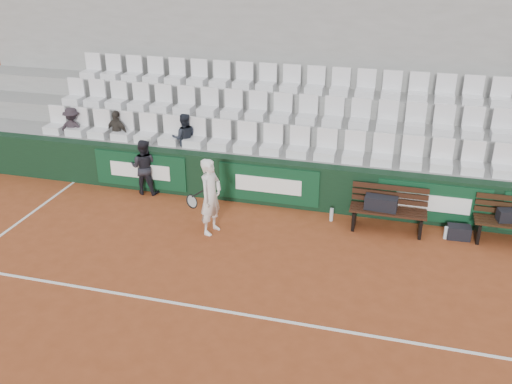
# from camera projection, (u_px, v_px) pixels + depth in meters

# --- Properties ---
(ground) EXTENTS (80.00, 80.00, 0.00)m
(ground) POSITION_uv_depth(u_px,v_px,m) (222.00, 311.00, 9.06)
(ground) COLOR #954421
(ground) RESTS_ON ground
(court_baseline) EXTENTS (18.00, 0.06, 0.01)m
(court_baseline) POSITION_uv_depth(u_px,v_px,m) (222.00, 311.00, 9.06)
(court_baseline) COLOR white
(court_baseline) RESTS_ON ground
(back_barrier) EXTENTS (18.00, 0.34, 1.00)m
(back_barrier) POSITION_uv_depth(u_px,v_px,m) (282.00, 184.00, 12.32)
(back_barrier) COLOR black
(back_barrier) RESTS_ON ground
(grandstand_tier_front) EXTENTS (18.00, 0.95, 1.00)m
(grandstand_tier_front) POSITION_uv_depth(u_px,v_px,m) (286.00, 172.00, 12.90)
(grandstand_tier_front) COLOR gray
(grandstand_tier_front) RESTS_ON ground
(grandstand_tier_mid) EXTENTS (18.00, 0.95, 1.45)m
(grandstand_tier_mid) POSITION_uv_depth(u_px,v_px,m) (294.00, 149.00, 13.63)
(grandstand_tier_mid) COLOR gray
(grandstand_tier_mid) RESTS_ON ground
(grandstand_tier_back) EXTENTS (18.00, 0.95, 1.90)m
(grandstand_tier_back) POSITION_uv_depth(u_px,v_px,m) (302.00, 127.00, 14.37)
(grandstand_tier_back) COLOR gray
(grandstand_tier_back) RESTS_ON ground
(grandstand_rear_wall) EXTENTS (18.00, 0.30, 4.40)m
(grandstand_rear_wall) POSITION_uv_depth(u_px,v_px,m) (308.00, 73.00, 14.39)
(grandstand_rear_wall) COLOR gray
(grandstand_rear_wall) RESTS_ON ground
(seat_row_front) EXTENTS (11.90, 0.44, 0.63)m
(seat_row_front) POSITION_uv_depth(u_px,v_px,m) (285.00, 141.00, 12.40)
(seat_row_front) COLOR silver
(seat_row_front) RESTS_ON grandstand_tier_front
(seat_row_mid) EXTENTS (11.90, 0.44, 0.63)m
(seat_row_mid) POSITION_uv_depth(u_px,v_px,m) (294.00, 109.00, 13.04)
(seat_row_mid) COLOR silver
(seat_row_mid) RESTS_ON grandstand_tier_mid
(seat_row_back) EXTENTS (11.90, 0.44, 0.63)m
(seat_row_back) POSITION_uv_depth(u_px,v_px,m) (303.00, 80.00, 13.68)
(seat_row_back) COLOR silver
(seat_row_back) RESTS_ON grandstand_tier_back
(bench_left) EXTENTS (1.50, 0.56, 0.45)m
(bench_left) POSITION_uv_depth(u_px,v_px,m) (387.00, 220.00, 11.39)
(bench_left) COLOR #33190F
(bench_left) RESTS_ON ground
(sports_bag_left) EXTENTS (0.65, 0.32, 0.27)m
(sports_bag_left) POSITION_uv_depth(u_px,v_px,m) (381.00, 203.00, 11.27)
(sports_bag_left) COLOR black
(sports_bag_left) RESTS_ON bench_left
(sports_bag_right) EXTENTS (0.55, 0.34, 0.24)m
(sports_bag_right) POSITION_uv_depth(u_px,v_px,m) (511.00, 215.00, 10.82)
(sports_bag_right) COLOR black
(sports_bag_right) RESTS_ON bench_right
(sports_bag_ground) EXTENTS (0.45, 0.29, 0.27)m
(sports_bag_ground) POSITION_uv_depth(u_px,v_px,m) (459.00, 232.00, 11.12)
(sports_bag_ground) COLOR black
(sports_bag_ground) RESTS_ON ground
(water_bottle_near) EXTENTS (0.08, 0.08, 0.28)m
(water_bottle_near) POSITION_uv_depth(u_px,v_px,m) (331.00, 215.00, 11.79)
(water_bottle_near) COLOR #B1C3C8
(water_bottle_near) RESTS_ON ground
(water_bottle_far) EXTENTS (0.07, 0.07, 0.26)m
(water_bottle_far) POSITION_uv_depth(u_px,v_px,m) (446.00, 233.00, 11.12)
(water_bottle_far) COLOR silver
(water_bottle_far) RESTS_ON ground
(tennis_player) EXTENTS (0.75, 0.64, 1.56)m
(tennis_player) POSITION_uv_depth(u_px,v_px,m) (211.00, 197.00, 11.10)
(tennis_player) COLOR white
(tennis_player) RESTS_ON ground
(ball_kid) EXTENTS (0.66, 0.53, 1.28)m
(ball_kid) POSITION_uv_depth(u_px,v_px,m) (144.00, 167.00, 12.82)
(ball_kid) COLOR black
(ball_kid) RESTS_ON ground
(spectator_a) EXTENTS (0.74, 0.48, 1.09)m
(spectator_a) POSITION_uv_depth(u_px,v_px,m) (70.00, 112.00, 13.58)
(spectator_a) COLOR #271F25
(spectator_a) RESTS_ON grandstand_tier_front
(spectator_b) EXTENTS (0.70, 0.44, 1.11)m
(spectator_b) POSITION_uv_depth(u_px,v_px,m) (116.00, 115.00, 13.30)
(spectator_b) COLOR #2F2B26
(spectator_b) RESTS_ON grandstand_tier_front
(spectator_c) EXTENTS (0.69, 0.62, 1.18)m
(spectator_c) POSITION_uv_depth(u_px,v_px,m) (183.00, 120.00, 12.88)
(spectator_c) COLOR black
(spectator_c) RESTS_ON grandstand_tier_front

